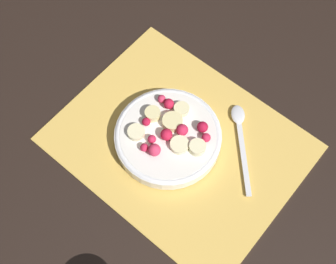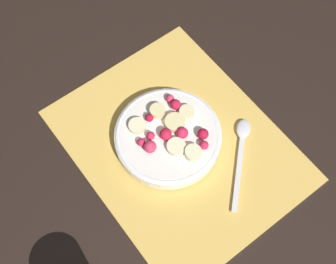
{
  "view_description": "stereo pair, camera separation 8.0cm",
  "coord_description": "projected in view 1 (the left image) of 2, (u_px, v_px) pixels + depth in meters",
  "views": [
    {
      "loc": [
        0.21,
        -0.28,
        0.75
      ],
      "look_at": [
        -0.02,
        -0.01,
        0.04
      ],
      "focal_mm": 50.0,
      "sensor_mm": 36.0,
      "label": 1
    },
    {
      "loc": [
        0.27,
        -0.23,
        0.75
      ],
      "look_at": [
        -0.02,
        -0.01,
        0.04
      ],
      "focal_mm": 50.0,
      "sensor_mm": 36.0,
      "label": 2
    }
  ],
  "objects": [
    {
      "name": "spoon",
      "position": [
        240.0,
        131.0,
        0.83
      ],
      "size": [
        0.13,
        0.14,
        0.01
      ],
      "rotation": [
        0.0,
        0.0,
        2.32
      ],
      "color": "silver",
      "rests_on": "placemat"
    },
    {
      "name": "fruit_bowl",
      "position": [
        168.0,
        136.0,
        0.81
      ],
      "size": [
        0.19,
        0.19,
        0.05
      ],
      "color": "white",
      "rests_on": "placemat"
    },
    {
      "name": "ground_plane",
      "position": [
        179.0,
        143.0,
        0.83
      ],
      "size": [
        3.0,
        3.0,
        0.0
      ],
      "primitive_type": "plane",
      "color": "black"
    },
    {
      "name": "placemat",
      "position": [
        179.0,
        143.0,
        0.83
      ],
      "size": [
        0.42,
        0.33,
        0.01
      ],
      "color": "#E0B251",
      "rests_on": "ground_plane"
    }
  ]
}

